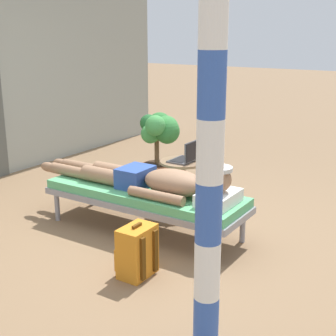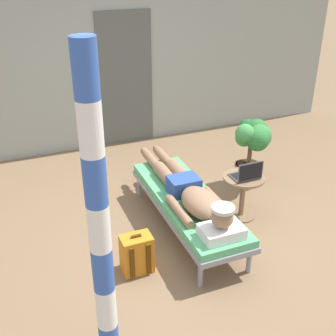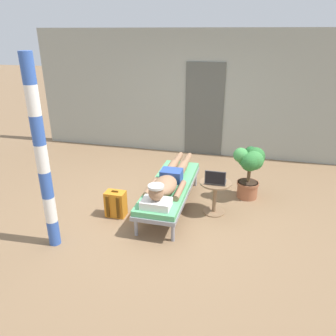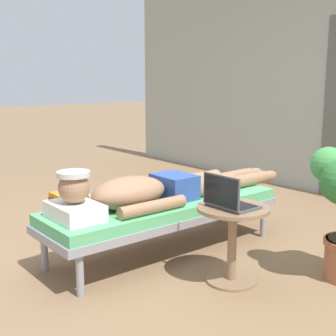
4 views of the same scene
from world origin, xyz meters
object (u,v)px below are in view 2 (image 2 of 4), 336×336
Objects in this scene: laptop at (247,174)px; lounge_chair at (187,203)px; person_reclining at (191,194)px; potted_plant at (253,142)px; side_table at (243,189)px; backpack at (137,254)px; porch_post at (99,227)px.

lounge_chair is at bearing 176.76° from laptop.
potted_plant is at bearing 31.51° from person_reclining.
side_table is 1.53m from backpack.
person_reclining reaches higher than backpack.
laptop is at bearing -3.24° from lounge_chair.
backpack is (-0.74, -0.45, -0.15)m from lounge_chair.
backpack is at bearing -150.72° from potted_plant.
backpack reaches higher than lounge_chair.
person_reclining is at bearing -171.24° from side_table.
backpack is 1.45m from porch_post.
laptop is at bearing 4.68° from person_reclining.
laptop is 2.44m from porch_post.
person_reclining is 0.88m from backpack.
side_table is 0.21× the size of porch_post.
person_reclining is 5.12× the size of backpack.
person_reclining is at bearing -90.00° from lounge_chair.
porch_post is at bearing -146.70° from laptop.
lounge_chair is 0.81× the size of porch_post.
lounge_chair is 2.18× the size of potted_plant.
laptop reaches higher than lounge_chair.
potted_plant reaches higher than lounge_chair.
lounge_chair is 0.20m from person_reclining.
potted_plant is 3.21m from porch_post.
person_reclining reaches higher than side_table.
lounge_chair is at bearing 31.29° from backpack.
potted_plant is (1.21, 0.64, 0.26)m from lounge_chair.
porch_post reaches higher than potted_plant.
person_reclining is at bearing 44.48° from porch_post.
side_table reaches higher than lounge_chair.
person_reclining is at bearing -175.32° from laptop.
porch_post is at bearing -135.52° from person_reclining.
porch_post is (-1.25, -1.23, 0.70)m from person_reclining.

